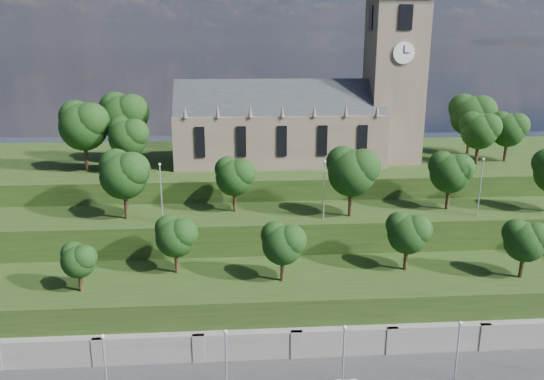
{
  "coord_description": "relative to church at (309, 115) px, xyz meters",
  "views": [
    {
      "loc": [
        -10.87,
        -36.7,
        33.53
      ],
      "look_at": [
        -6.2,
        30.0,
        14.82
      ],
      "focal_mm": 35.0,
      "sensor_mm": 36.0,
      "label": 1
    }
  ],
  "objects": [
    {
      "name": "retaining_wall",
      "position": [
        -0.79,
        -34.01,
        -20.02
      ],
      "size": [
        160.0,
        2.1,
        5.0
      ],
      "color": "slate",
      "rests_on": "ground"
    },
    {
      "name": "embankment_lower",
      "position": [
        -0.79,
        -27.98,
        -18.52
      ],
      "size": [
        160.0,
        12.0,
        8.0
      ],
      "primitive_type": "cube",
      "color": "#1F3411",
      "rests_on": "ground"
    },
    {
      "name": "embankment_upper",
      "position": [
        -0.79,
        -16.98,
        -16.52
      ],
      "size": [
        160.0,
        10.0,
        12.0
      ],
      "primitive_type": "cube",
      "color": "#1F3411",
      "rests_on": "ground"
    },
    {
      "name": "hilltop",
      "position": [
        -0.79,
        4.02,
        -15.02
      ],
      "size": [
        160.0,
        32.0,
        15.0
      ],
      "primitive_type": "cube",
      "color": "#1F3411",
      "rests_on": "ground"
    },
    {
      "name": "church",
      "position": [
        0.0,
        0.0,
        0.0
      ],
      "size": [
        38.6,
        12.35,
        27.6
      ],
      "color": "brown",
      "rests_on": "hilltop"
    },
    {
      "name": "trees_lower",
      "position": [
        3.88,
        -27.78,
        -10.01
      ],
      "size": [
        64.87,
        8.52,
        6.87
      ],
      "color": "black",
      "rests_on": "embankment_lower"
    },
    {
      "name": "trees_upper",
      "position": [
        1.77,
        -18.01,
        -4.81
      ],
      "size": [
        61.52,
        8.45,
        9.0
      ],
      "color": "black",
      "rests_on": "embankment_upper"
    },
    {
      "name": "trees_hilltop",
      "position": [
        -6.06,
        -0.79,
        -0.85
      ],
      "size": [
        72.1,
        16.17,
        11.02
      ],
      "color": "black",
      "rests_on": "hilltop"
    },
    {
      "name": "lamp_posts_promenade",
      "position": [
        -2.79,
        -43.48,
        -15.61
      ],
      "size": [
        60.36,
        0.36,
        8.58
      ],
      "color": "#B2B2B7",
      "rests_on": "promenade"
    },
    {
      "name": "lamp_posts_upper",
      "position": [
        -0.79,
        -19.98,
        -6.13
      ],
      "size": [
        40.36,
        0.36,
        7.59
      ],
      "color": "#B2B2B7",
      "rests_on": "embankment_upper"
    }
  ]
}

